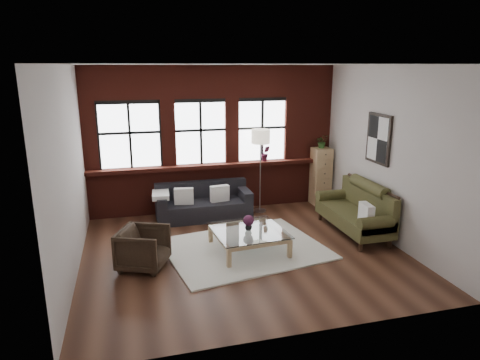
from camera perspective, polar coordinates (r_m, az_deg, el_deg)
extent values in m
plane|color=#3F2217|center=(7.66, 0.43, -9.52)|extent=(5.50, 5.50, 0.00)
plane|color=white|center=(6.97, 0.48, 15.16)|extent=(5.50, 5.50, 0.00)
plane|color=beige|center=(9.54, -3.51, 5.44)|extent=(5.50, 0.00, 5.50)
plane|color=beige|center=(4.87, 8.23, -4.10)|extent=(5.50, 0.00, 5.50)
plane|color=beige|center=(6.97, -21.92, 0.79)|extent=(0.00, 5.00, 5.00)
plane|color=beige|center=(8.29, 19.14, 3.18)|extent=(0.00, 5.00, 5.00)
cube|color=#5E1E16|center=(9.50, -3.28, 1.96)|extent=(5.50, 0.30, 0.08)
cube|color=silver|center=(7.75, 0.63, -9.12)|extent=(3.01, 2.54, 0.03)
cube|color=white|center=(8.98, -7.49, -2.15)|extent=(0.42, 0.21, 0.34)
cube|color=white|center=(9.10, -2.73, -1.80)|extent=(0.42, 0.20, 0.34)
cube|color=white|center=(8.03, 16.50, -4.25)|extent=(0.17, 0.39, 0.34)
imported|color=black|center=(7.14, -12.76, -8.87)|extent=(0.96, 0.95, 0.67)
imported|color=#B2B2B2|center=(7.53, 1.14, -6.19)|extent=(0.17, 0.17, 0.14)
sphere|color=#4F1B38|center=(7.49, 1.15, -5.43)|extent=(0.19, 0.19, 0.19)
cube|color=tan|center=(10.23, 10.67, 0.53)|extent=(0.41, 0.41, 1.34)
imported|color=#2D5923|center=(10.06, 10.90, 5.07)|extent=(0.32, 0.29, 0.31)
imported|color=#4F1B38|center=(9.72, 3.42, 3.56)|extent=(0.22, 0.19, 0.36)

